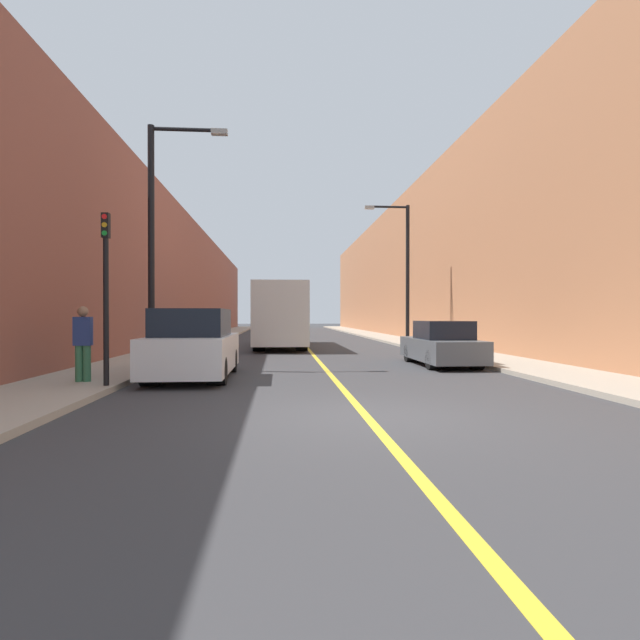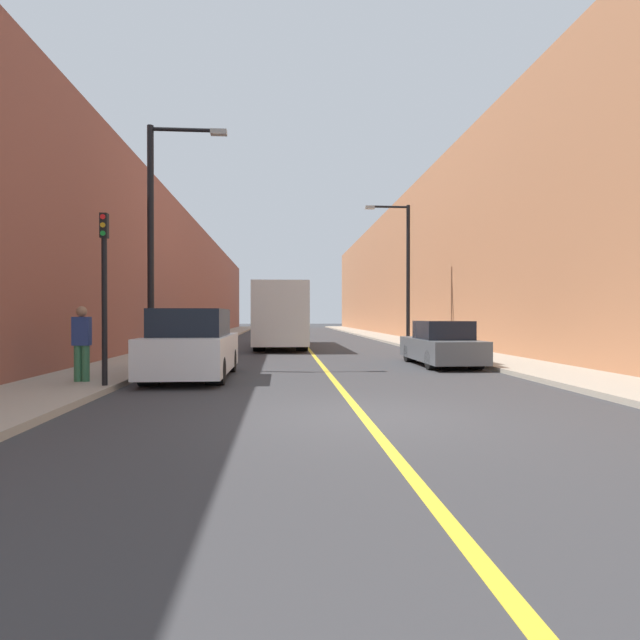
# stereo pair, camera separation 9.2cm
# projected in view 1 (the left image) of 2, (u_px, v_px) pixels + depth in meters

# --- Properties ---
(ground_plane) EXTENTS (200.00, 200.00, 0.00)m
(ground_plane) POSITION_uv_depth(u_px,v_px,m) (367.00, 417.00, 8.28)
(ground_plane) COLOR #38383A
(sidewalk_left) EXTENTS (2.54, 72.00, 0.14)m
(sidewalk_left) POSITION_uv_depth(u_px,v_px,m) (215.00, 337.00, 37.67)
(sidewalk_left) COLOR #A89E8C
(sidewalk_left) RESTS_ON ground
(sidewalk_right) EXTENTS (2.54, 72.00, 0.14)m
(sidewalk_right) POSITION_uv_depth(u_px,v_px,m) (380.00, 337.00, 38.69)
(sidewalk_right) COLOR #A89E8C
(sidewalk_right) RESTS_ON ground
(building_row_left) EXTENTS (4.00, 72.00, 8.64)m
(building_row_left) POSITION_uv_depth(u_px,v_px,m) (170.00, 281.00, 37.37)
(building_row_left) COLOR brown
(building_row_left) RESTS_ON ground
(building_row_right) EXTENTS (4.00, 72.00, 10.71)m
(building_row_right) POSITION_uv_depth(u_px,v_px,m) (422.00, 269.00, 38.91)
(building_row_right) COLOR #B2724C
(building_row_right) RESTS_ON ground
(road_center_line) EXTENTS (0.16, 72.00, 0.01)m
(road_center_line) POSITION_uv_depth(u_px,v_px,m) (299.00, 338.00, 38.18)
(road_center_line) COLOR gold
(road_center_line) RESTS_ON ground
(bus) EXTENTS (2.59, 10.12, 3.27)m
(bus) POSITION_uv_depth(u_px,v_px,m) (280.00, 315.00, 26.88)
(bus) COLOR silver
(bus) RESTS_ON ground
(parked_suv_left) EXTENTS (2.01, 4.58, 1.86)m
(parked_suv_left) POSITION_uv_depth(u_px,v_px,m) (194.00, 346.00, 13.33)
(parked_suv_left) COLOR silver
(parked_suv_left) RESTS_ON ground
(car_right_near) EXTENTS (1.75, 4.39, 1.51)m
(car_right_near) POSITION_uv_depth(u_px,v_px,m) (442.00, 345.00, 16.85)
(car_right_near) COLOR #51565B
(car_right_near) RESTS_ON ground
(street_lamp_left) EXTENTS (2.43, 0.24, 7.39)m
(street_lamp_left) POSITION_uv_depth(u_px,v_px,m) (158.00, 229.00, 15.32)
(street_lamp_left) COLOR black
(street_lamp_left) RESTS_ON sidewalk_left
(street_lamp_right) EXTENTS (2.43, 0.24, 7.45)m
(street_lamp_right) POSITION_uv_depth(u_px,v_px,m) (404.00, 266.00, 26.58)
(street_lamp_right) COLOR black
(street_lamp_right) RESTS_ON sidewalk_right
(traffic_light) EXTENTS (0.16, 0.18, 3.82)m
(traffic_light) POSITION_uv_depth(u_px,v_px,m) (106.00, 291.00, 11.03)
(traffic_light) COLOR black
(traffic_light) RESTS_ON sidewalk_left
(pedestrian) EXTENTS (0.39, 0.25, 1.77)m
(pedestrian) POSITION_uv_depth(u_px,v_px,m) (83.00, 343.00, 11.69)
(pedestrian) COLOR #336B47
(pedestrian) RESTS_ON sidewalk_left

